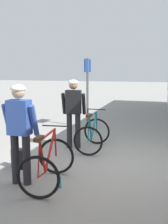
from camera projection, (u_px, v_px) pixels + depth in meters
ground_plane at (114, 164)px, 5.59m from camera, size 80.00×80.00×0.00m
cyclist_near_in_dark at (73, 108)px, 6.57m from camera, size 0.64×0.37×1.76m
cyclist_far_in_blue at (20, 126)px, 4.45m from camera, size 0.62×0.32×1.76m
bicycle_near_teal at (93, 134)px, 6.53m from camera, size 0.75×1.10×0.99m
bicycle_far_red at (48, 163)px, 4.48m from camera, size 0.84×1.15×0.99m
backpack_on_platform at (19, 158)px, 5.32m from camera, size 0.30×0.22×0.40m
water_bottle_near_the_bikes at (59, 182)px, 4.44m from camera, size 0.07×0.07×0.21m
platform_sign_post at (88, 81)px, 8.95m from camera, size 0.08×0.70×2.40m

